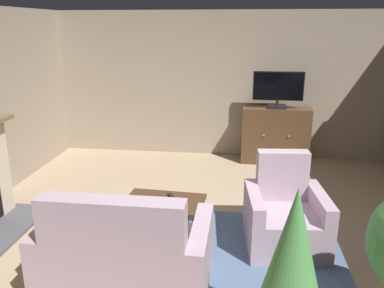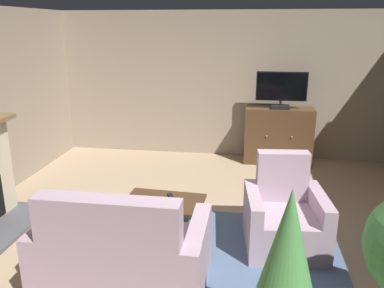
{
  "view_description": "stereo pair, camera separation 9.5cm",
  "coord_description": "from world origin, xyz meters",
  "px_view_note": "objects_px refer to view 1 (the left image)",
  "views": [
    {
      "loc": [
        0.37,
        -3.86,
        2.32
      ],
      "look_at": [
        -0.19,
        0.45,
        1.01
      ],
      "focal_mm": 37.09,
      "sensor_mm": 36.0,
      "label": 1
    },
    {
      "loc": [
        0.46,
        -3.85,
        2.32
      ],
      "look_at": [
        -0.19,
        0.45,
        1.01
      ],
      "focal_mm": 37.09,
      "sensor_mm": 36.0,
      "label": 2
    }
  ],
  "objects_px": {
    "sofa_floral": "(125,257)",
    "tv_cabinet": "(275,136)",
    "armchair_angled_to_table": "(285,218)",
    "television": "(278,89)",
    "tv_remote": "(171,197)",
    "coffee_table": "(164,205)",
    "potted_plant_leafy_by_curtain": "(292,267)",
    "cat": "(84,216)"
  },
  "relations": [
    {
      "from": "sofa_floral",
      "to": "tv_cabinet",
      "type": "bearing_deg",
      "value": 67.58
    },
    {
      "from": "tv_cabinet",
      "to": "armchair_angled_to_table",
      "type": "relative_size",
      "value": 1.17
    },
    {
      "from": "television",
      "to": "tv_remote",
      "type": "relative_size",
      "value": 4.9
    },
    {
      "from": "tv_cabinet",
      "to": "coffee_table",
      "type": "height_order",
      "value": "tv_cabinet"
    },
    {
      "from": "tv_remote",
      "to": "potted_plant_leafy_by_curtain",
      "type": "relative_size",
      "value": 0.13
    },
    {
      "from": "tv_cabinet",
      "to": "potted_plant_leafy_by_curtain",
      "type": "bearing_deg",
      "value": -92.59
    },
    {
      "from": "coffee_table",
      "to": "sofa_floral",
      "type": "distance_m",
      "value": 1.08
    },
    {
      "from": "coffee_table",
      "to": "sofa_floral",
      "type": "bearing_deg",
      "value": -97.55
    },
    {
      "from": "television",
      "to": "tv_cabinet",
      "type": "bearing_deg",
      "value": 90.0
    },
    {
      "from": "tv_cabinet",
      "to": "tv_remote",
      "type": "xyz_separation_m",
      "value": [
        -1.35,
        -2.63,
        -0.04
      ]
    },
    {
      "from": "armchair_angled_to_table",
      "to": "cat",
      "type": "relative_size",
      "value": 1.59
    },
    {
      "from": "sofa_floral",
      "to": "cat",
      "type": "height_order",
      "value": "sofa_floral"
    },
    {
      "from": "coffee_table",
      "to": "potted_plant_leafy_by_curtain",
      "type": "bearing_deg",
      "value": -51.86
    },
    {
      "from": "tv_cabinet",
      "to": "potted_plant_leafy_by_curtain",
      "type": "xyz_separation_m",
      "value": [
        -0.19,
        -4.29,
        0.24
      ]
    },
    {
      "from": "tv_cabinet",
      "to": "sofa_floral",
      "type": "distance_m",
      "value": 4.1
    },
    {
      "from": "tv_cabinet",
      "to": "cat",
      "type": "relative_size",
      "value": 1.86
    },
    {
      "from": "television",
      "to": "cat",
      "type": "bearing_deg",
      "value": -133.27
    },
    {
      "from": "potted_plant_leafy_by_curtain",
      "to": "tv_cabinet",
      "type": "bearing_deg",
      "value": 87.41
    },
    {
      "from": "armchair_angled_to_table",
      "to": "television",
      "type": "bearing_deg",
      "value": 88.32
    },
    {
      "from": "tv_remote",
      "to": "cat",
      "type": "distance_m",
      "value": 1.12
    },
    {
      "from": "potted_plant_leafy_by_curtain",
      "to": "coffee_table",
      "type": "bearing_deg",
      "value": 128.14
    },
    {
      "from": "coffee_table",
      "to": "cat",
      "type": "distance_m",
      "value": 1.04
    },
    {
      "from": "sofa_floral",
      "to": "coffee_table",
      "type": "bearing_deg",
      "value": 82.45
    },
    {
      "from": "tv_cabinet",
      "to": "armchair_angled_to_table",
      "type": "bearing_deg",
      "value": -91.65
    },
    {
      "from": "tv_cabinet",
      "to": "potted_plant_leafy_by_curtain",
      "type": "relative_size",
      "value": 0.89
    },
    {
      "from": "sofa_floral",
      "to": "tv_remote",
      "type": "bearing_deg",
      "value": 79.7
    },
    {
      "from": "potted_plant_leafy_by_curtain",
      "to": "cat",
      "type": "height_order",
      "value": "potted_plant_leafy_by_curtain"
    },
    {
      "from": "tv_remote",
      "to": "armchair_angled_to_table",
      "type": "height_order",
      "value": "armchair_angled_to_table"
    },
    {
      "from": "sofa_floral",
      "to": "cat",
      "type": "relative_size",
      "value": 2.38
    },
    {
      "from": "tv_remote",
      "to": "potted_plant_leafy_by_curtain",
      "type": "xyz_separation_m",
      "value": [
        1.16,
        -1.66,
        0.28
      ]
    },
    {
      "from": "coffee_table",
      "to": "tv_remote",
      "type": "bearing_deg",
      "value": 53.52
    },
    {
      "from": "sofa_floral",
      "to": "potted_plant_leafy_by_curtain",
      "type": "bearing_deg",
      "value": -20.0
    },
    {
      "from": "cat",
      "to": "coffee_table",
      "type": "bearing_deg",
      "value": -4.91
    },
    {
      "from": "sofa_floral",
      "to": "armchair_angled_to_table",
      "type": "relative_size",
      "value": 1.5
    },
    {
      "from": "tv_cabinet",
      "to": "tv_remote",
      "type": "bearing_deg",
      "value": -117.23
    },
    {
      "from": "tv_cabinet",
      "to": "tv_remote",
      "type": "height_order",
      "value": "tv_cabinet"
    },
    {
      "from": "tv_cabinet",
      "to": "tv_remote",
      "type": "distance_m",
      "value": 2.96
    },
    {
      "from": "armchair_angled_to_table",
      "to": "cat",
      "type": "xyz_separation_m",
      "value": [
        -2.35,
        0.15,
        -0.21
      ]
    },
    {
      "from": "tv_cabinet",
      "to": "coffee_table",
      "type": "distance_m",
      "value": 3.07
    },
    {
      "from": "television",
      "to": "armchair_angled_to_table",
      "type": "xyz_separation_m",
      "value": [
        -0.08,
        -2.73,
        -0.98
      ]
    },
    {
      "from": "tv_cabinet",
      "to": "sofa_floral",
      "type": "bearing_deg",
      "value": -112.42
    },
    {
      "from": "potted_plant_leafy_by_curtain",
      "to": "cat",
      "type": "xyz_separation_m",
      "value": [
        -2.24,
        1.65,
        -0.59
      ]
    }
  ]
}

